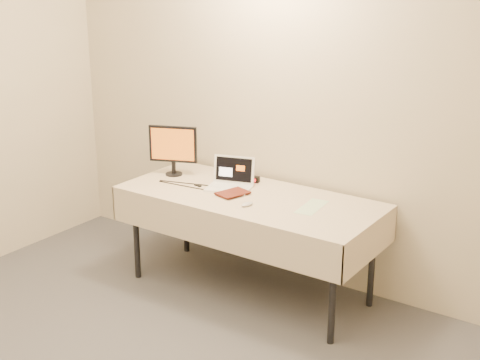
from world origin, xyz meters
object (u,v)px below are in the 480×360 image
Objects in this scene: monitor at (173,147)px; book at (226,178)px; laptop at (231,180)px; table at (249,204)px.

monitor is 1.79× the size of book.
monitor reaches higher than laptop.
table is 8.68× the size of book.
laptop is at bearing 160.66° from table.
laptop reaches higher than book.
book is at bearing -170.83° from table.
monitor is at bearing 163.45° from laptop.
laptop is at bearing 121.16° from book.
book is (0.03, -0.10, 0.05)m from laptop.
laptop is (-0.21, 0.07, 0.11)m from table.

